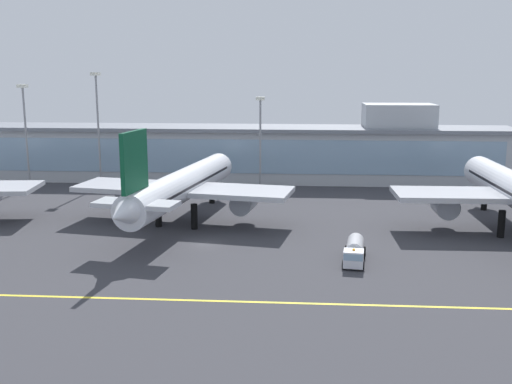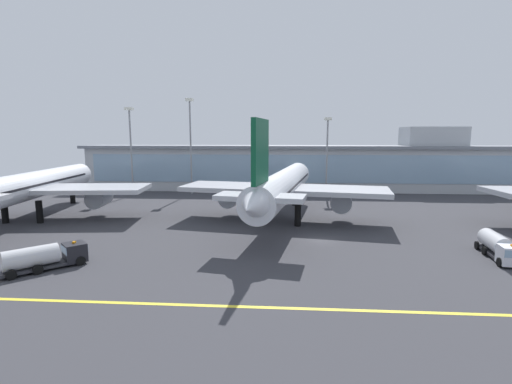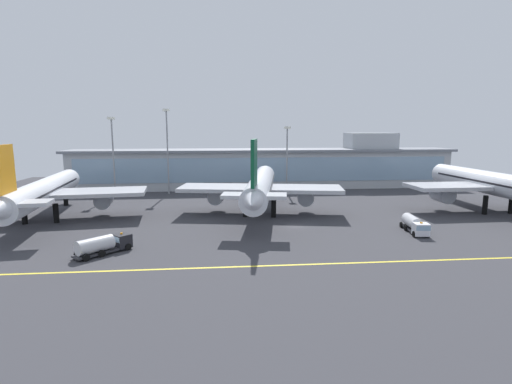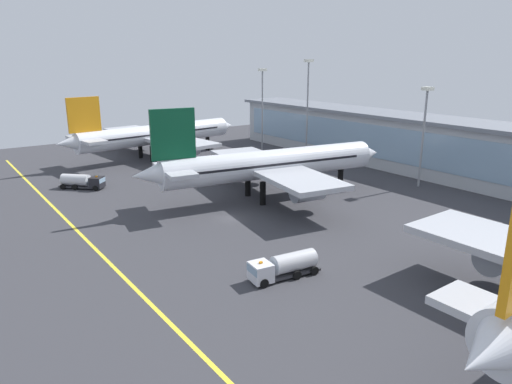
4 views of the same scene
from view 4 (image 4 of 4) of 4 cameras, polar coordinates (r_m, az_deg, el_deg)
The scene contains 10 objects.
ground_plane at distance 77.33m, azimuth -3.18°, elevation -3.25°, with size 180.00×180.00×0.00m, color #38383D.
taxiway_centreline_stripe at distance 68.82m, azimuth -18.86°, elevation -6.62°, with size 144.00×0.50×0.01m, color yellow.
terminal_building at distance 111.75m, azimuth 21.03°, elevation 5.35°, with size 125.68×14.00×17.91m.
airliner_near_left at distance 125.57m, azimuth -12.10°, elevation 6.79°, with size 42.70×51.11×16.79m.
airliner_near_right at distance 86.82m, azimuth 1.67°, elevation 3.32°, with size 37.96×50.45×17.54m.
fuel_tanker_truck at distance 100.67m, azimuth -20.24°, elevation 1.23°, with size 8.13×8.09×2.90m.
baggage_tug_near at distance 56.83m, azimuth 3.22°, elevation -8.96°, with size 3.93×9.28×2.90m.
apron_light_mast_west at distance 123.57m, azimuth 6.30°, elevation 11.64°, with size 1.80×1.80×25.07m.
apron_light_mast_centre at distance 132.87m, azimuth 0.78°, elevation 11.44°, with size 1.80×1.80×22.60m.
apron_light_mast_east at distance 99.56m, azimuth 19.78°, elevation 8.13°, with size 1.80×1.80×20.01m.
Camera 4 is at (61.56, -39.26, 25.47)m, focal length 32.95 mm.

